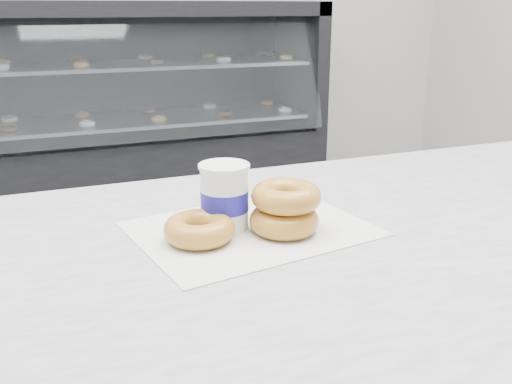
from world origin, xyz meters
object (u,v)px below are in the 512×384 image
display_case (120,135)px  donut_stack (285,208)px  donut_single (199,229)px  coffee_cup (225,196)px

display_case → donut_stack: size_ratio=20.72×
donut_single → coffee_cup: (0.05, 0.03, 0.03)m
display_case → donut_single: bearing=-95.8°
donut_stack → donut_single: bearing=174.7°
donut_single → donut_stack: (0.13, -0.01, 0.02)m
donut_single → display_case: bearing=84.2°
display_case → donut_stack: bearing=-93.1°
donut_stack → coffee_cup: size_ratio=1.13×
donut_single → coffee_cup: bearing=33.9°
display_case → donut_stack: 2.73m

